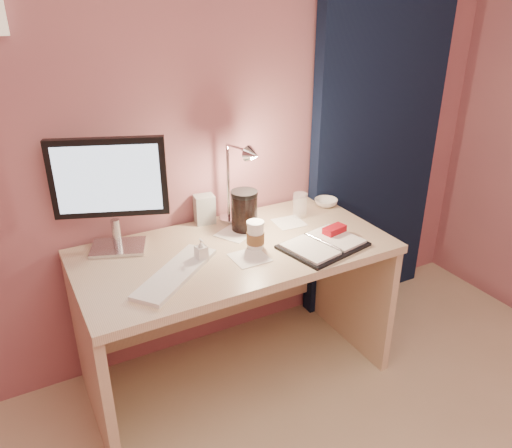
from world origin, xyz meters
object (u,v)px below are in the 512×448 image
bowl (326,202)px  dark_jar (244,213)px  desk (229,283)px  keyboard (176,273)px  lotion_bottle (201,250)px  monitor (110,185)px  coffee_cup (255,236)px  desk_lamp (231,178)px  planner (324,243)px  product_box (204,209)px  clear_cup (300,205)px

bowl → dark_jar: bearing=-174.5°
desk → dark_jar: (0.13, 0.08, 0.31)m
keyboard → lotion_bottle: size_ratio=4.46×
keyboard → lotion_bottle: lotion_bottle is taller
desk → monitor: 0.72m
desk → coffee_cup: (0.08, -0.12, 0.29)m
desk_lamp → monitor: bearing=157.4°
monitor → lotion_bottle: 0.47m
planner → coffee_cup: size_ratio=3.10×
keyboard → product_box: product_box is taller
keyboard → dark_jar: 0.51m
clear_cup → dark_jar: (-0.31, 0.00, 0.03)m
keyboard → planner: planner is taller
monitor → planner: size_ratio=1.27×
desk → desk_lamp: desk_lamp is taller
coffee_cup → planner: bearing=-25.0°
keyboard → clear_cup: 0.80m
desk → bowl: (0.64, 0.13, 0.24)m
desk → clear_cup: bearing=9.8°
desk_lamp → lotion_bottle: bearing=-155.7°
planner → coffee_cup: 0.31m
lotion_bottle → desk_lamp: (0.25, 0.22, 0.21)m
planner → lotion_bottle: (-0.54, 0.14, 0.04)m
monitor → bowl: (1.10, -0.03, -0.28)m
desk → desk_lamp: (0.07, 0.10, 0.49)m
planner → dark_jar: (-0.23, 0.33, 0.07)m
monitor → product_box: monitor is taller
planner → product_box: 0.62m
coffee_cup → desk_lamp: (-0.01, 0.22, 0.20)m
desk → clear_cup: 0.53m
lotion_bottle → dark_jar: dark_jar is taller
bowl → lotion_bottle: (-0.82, -0.24, 0.03)m
planner → product_box: bearing=115.4°
planner → lotion_bottle: bearing=153.9°
product_box → bowl: bearing=-2.2°
lotion_bottle → desk_lamp: desk_lamp is taller
keyboard → planner: 0.68m
product_box → dark_jar: bearing=-42.2°
desk → clear_cup: (0.44, 0.08, 0.29)m
clear_cup → product_box: 0.48m
keyboard → planner: size_ratio=1.14×
desk → monitor: bearing=160.9°
desk_lamp → product_box: bearing=105.7°
bowl → product_box: (-0.65, 0.11, 0.05)m
monitor → coffee_cup: bearing=-6.5°
planner → clear_cup: (0.08, 0.33, 0.05)m
desk → coffee_cup: size_ratio=10.83×
bowl → desk_lamp: desk_lamp is taller
planner → lotion_bottle: 0.56m
monitor → dark_jar: size_ratio=2.91×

